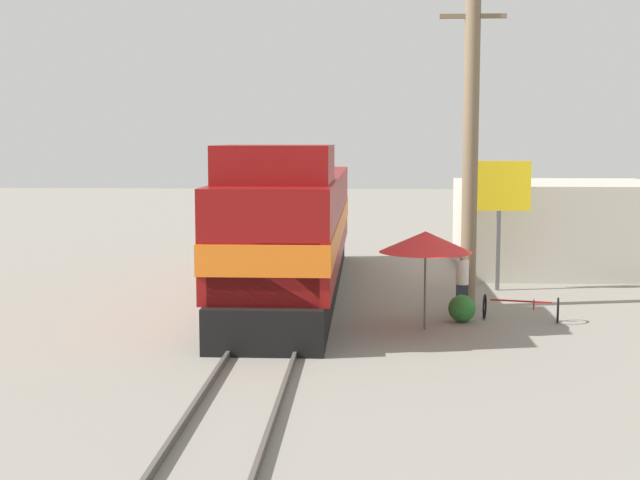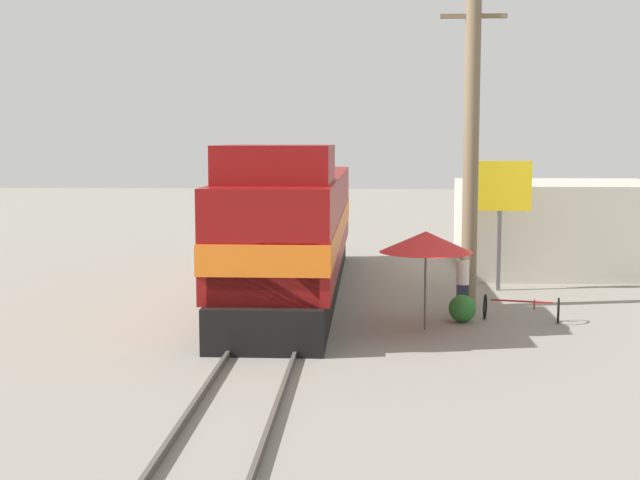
# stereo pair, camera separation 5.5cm
# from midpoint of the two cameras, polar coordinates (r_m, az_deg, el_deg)

# --- Properties ---
(ground_plane) EXTENTS (120.00, 120.00, 0.00)m
(ground_plane) POSITION_cam_midpoint_polar(r_m,az_deg,el_deg) (24.08, -2.41, -4.67)
(ground_plane) COLOR gray
(rail_near) EXTENTS (0.08, 33.64, 0.15)m
(rail_near) POSITION_cam_midpoint_polar(r_m,az_deg,el_deg) (24.14, -4.11, -4.47)
(rail_near) COLOR #4C4742
(rail_near) RESTS_ON ground_plane
(rail_far) EXTENTS (0.08, 33.64, 0.15)m
(rail_far) POSITION_cam_midpoint_polar(r_m,az_deg,el_deg) (24.01, -0.70, -4.52)
(rail_far) COLOR #4C4742
(rail_far) RESTS_ON ground_plane
(locomotive) EXTENTS (2.94, 16.30, 4.51)m
(locomotive) POSITION_cam_midpoint_polar(r_m,az_deg,el_deg) (26.44, -1.87, 0.58)
(locomotive) COLOR black
(locomotive) RESTS_ON ground_plane
(utility_pole) EXTENTS (1.80, 0.43, 9.04)m
(utility_pole) POSITION_cam_midpoint_polar(r_m,az_deg,el_deg) (24.87, 9.55, 6.20)
(utility_pole) COLOR #726047
(utility_pole) RESTS_ON ground_plane
(vendor_umbrella) EXTENTS (2.27, 2.27, 2.43)m
(vendor_umbrella) POSITION_cam_midpoint_polar(r_m,az_deg,el_deg) (21.77, 6.70, -0.11)
(vendor_umbrella) COLOR #4C4C4C
(vendor_umbrella) RESTS_ON ground_plane
(billboard_sign) EXTENTS (1.90, 0.12, 3.99)m
(billboard_sign) POSITION_cam_midpoint_polar(r_m,az_deg,el_deg) (27.81, 11.35, 2.87)
(billboard_sign) COLOR #595959
(billboard_sign) RESTS_ON ground_plane
(shrub_cluster) EXTENTS (0.70, 0.70, 0.70)m
(shrub_cluster) POSITION_cam_midpoint_polar(r_m,az_deg,el_deg) (23.09, 9.01, -4.35)
(shrub_cluster) COLOR #2D722D
(shrub_cluster) RESTS_ON ground_plane
(person_bystander) EXTENTS (0.34, 0.34, 1.72)m
(person_bystander) POSITION_cam_midpoint_polar(r_m,az_deg,el_deg) (23.89, 9.02, -2.56)
(person_bystander) COLOR #2D3347
(person_bystander) RESTS_ON ground_plane
(bicycle) EXTENTS (1.99, 1.06, 0.65)m
(bicycle) POSITION_cam_midpoint_polar(r_m,az_deg,el_deg) (23.52, 12.67, -4.26)
(bicycle) COLOR black
(bicycle) RESTS_ON ground_plane
(building_block_distant) EXTENTS (6.96, 6.42, 3.14)m
(building_block_distant) POSITION_cam_midpoint_polar(r_m,az_deg,el_deg) (32.87, 15.03, 0.87)
(building_block_distant) COLOR #B7B2A3
(building_block_distant) RESTS_ON ground_plane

